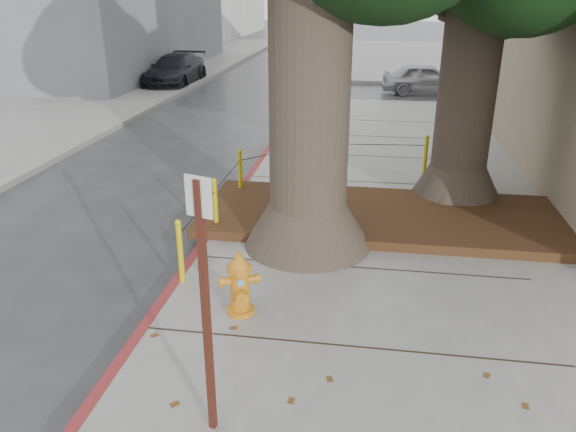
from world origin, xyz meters
name	(u,v)px	position (x,y,z in m)	size (l,w,h in m)	color
ground	(305,353)	(0.00, 0.00, 0.00)	(140.00, 140.00, 0.00)	#28282B
sidewalk_far	(469,58)	(6.00, 30.00, 0.07)	(16.00, 20.00, 0.15)	slate
curb_red	(203,246)	(-2.00, 2.50, 0.07)	(0.14, 26.00, 0.16)	maroon
planter_bed	(382,216)	(0.90, 3.90, 0.23)	(6.40, 2.60, 0.16)	black
bollard_ring	(289,180)	(-0.87, 4.38, 0.66)	(3.79, 5.39, 0.95)	#CDB90B
fire_hydrant	(240,284)	(-0.89, 0.52, 0.57)	(0.46, 0.46, 0.86)	orange
signpost	(205,297)	(-0.69, -1.49, 1.57)	(0.24, 0.10, 2.50)	#471911
car_silver	(426,79)	(2.63, 17.95, 0.60)	(1.41, 3.51, 1.20)	#A9A9AE
car_dark	(175,70)	(-8.04, 18.43, 0.65)	(1.82, 4.47, 1.30)	black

